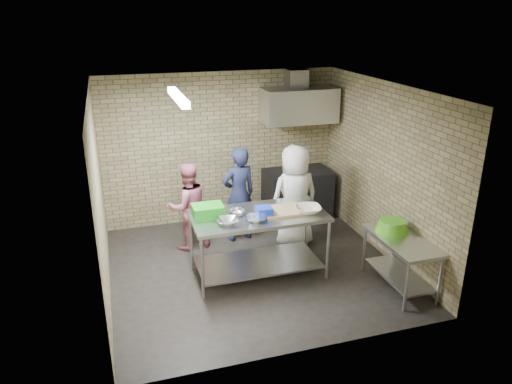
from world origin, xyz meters
TOP-DOWN VIEW (x-y plane):
  - floor at (0.00, 0.00)m, footprint 4.20×4.20m
  - ceiling at (0.00, 0.00)m, footprint 4.20×4.20m
  - back_wall at (0.00, 2.00)m, footprint 4.20×0.06m
  - front_wall at (0.00, -2.00)m, footprint 4.20×0.06m
  - left_wall at (-2.10, 0.00)m, footprint 0.06×4.00m
  - right_wall at (2.10, 0.00)m, footprint 0.06×4.00m
  - prep_table at (0.02, -0.18)m, footprint 1.92×0.96m
  - side_counter at (1.80, -1.10)m, footprint 0.60×1.20m
  - stove at (1.35, 1.65)m, footprint 1.20×0.70m
  - range_hood at (1.35, 1.70)m, footprint 1.30×0.60m
  - hood_duct at (1.35, 1.85)m, footprint 0.35×0.30m
  - wall_shelf at (1.65, 1.89)m, footprint 0.80×0.20m
  - fluorescent_fixture at (-1.00, 0.00)m, footprint 0.10×1.25m
  - green_crate at (-0.68, -0.06)m, footprint 0.43×0.32m
  - blue_tub at (0.07, -0.28)m, footprint 0.21×0.21m
  - cutting_board at (0.37, -0.20)m, footprint 0.59×0.45m
  - mixing_bowl_a at (-0.48, -0.38)m, footprint 0.35×0.35m
  - mixing_bowl_b at (-0.28, -0.13)m, footprint 0.27×0.27m
  - mixing_bowl_c at (-0.08, -0.40)m, footprint 0.33×0.33m
  - ceramic_bowl at (0.72, -0.33)m, footprint 0.44×0.44m
  - green_basin at (1.78, -0.85)m, footprint 0.46×0.46m
  - bottle_red at (1.40, 1.89)m, footprint 0.07×0.07m
  - bottle_green at (1.80, 1.89)m, footprint 0.06×0.06m
  - man_navy at (0.06, 1.04)m, footprint 0.65×0.49m
  - woman_pink at (-0.80, 0.97)m, footprint 0.80×0.68m
  - woman_white at (0.87, 0.58)m, footprint 0.88×0.62m

SIDE VIEW (x-z plane):
  - floor at x=0.00m, z-range 0.00..0.00m
  - side_counter at x=1.80m, z-range 0.00..0.75m
  - stove at x=1.35m, z-range 0.00..0.90m
  - prep_table at x=0.02m, z-range 0.00..0.96m
  - woman_pink at x=-0.80m, z-range 0.00..1.45m
  - man_navy at x=0.06m, z-range 0.00..1.61m
  - green_basin at x=1.78m, z-range 0.75..0.92m
  - woman_white at x=0.87m, z-range 0.00..1.70m
  - cutting_board at x=0.37m, z-range 0.96..0.99m
  - mixing_bowl_c at x=-0.08m, z-range 0.96..1.03m
  - mixing_bowl_b at x=-0.28m, z-range 0.96..1.03m
  - mixing_bowl_a at x=-0.48m, z-range 0.96..1.03m
  - ceramic_bowl at x=0.72m, z-range 0.96..1.05m
  - blue_tub at x=0.07m, z-range 0.96..1.10m
  - green_crate at x=-0.68m, z-range 0.96..1.13m
  - back_wall at x=0.00m, z-range 0.00..2.70m
  - front_wall at x=0.00m, z-range 0.00..2.70m
  - left_wall at x=-2.10m, z-range 0.00..2.70m
  - right_wall at x=2.10m, z-range 0.00..2.70m
  - wall_shelf at x=1.65m, z-range 1.90..1.94m
  - bottle_green at x=1.80m, z-range 1.94..2.09m
  - bottle_red at x=1.40m, z-range 1.94..2.12m
  - range_hood at x=1.35m, z-range 1.80..2.40m
  - hood_duct at x=1.35m, z-range 2.40..2.70m
  - fluorescent_fixture at x=-1.00m, z-range 2.60..2.68m
  - ceiling at x=0.00m, z-range 2.70..2.70m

